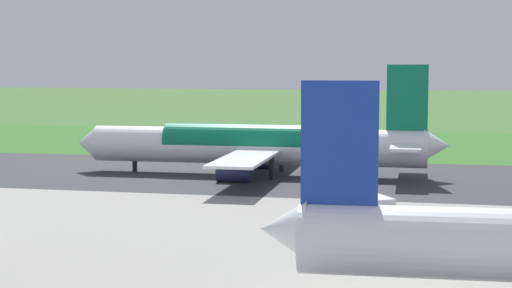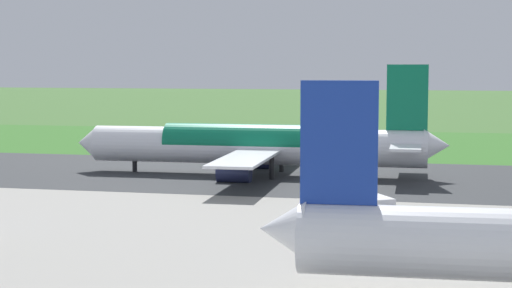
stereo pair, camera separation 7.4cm
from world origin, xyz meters
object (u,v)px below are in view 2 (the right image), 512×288
at_px(service_truck_baggage, 380,210).
at_px(no_stopping_sign, 369,139).
at_px(traffic_cone_orange, 339,147).
at_px(airliner_main, 259,145).

height_order(service_truck_baggage, no_stopping_sign, no_stopping_sign).
bearing_deg(no_stopping_sign, traffic_cone_orange, 30.39).
height_order(service_truck_baggage, traffic_cone_orange, service_truck_baggage).
relative_size(airliner_main, service_truck_baggage, 8.82).
height_order(airliner_main, traffic_cone_orange, airliner_main).
xyz_separation_m(airliner_main, no_stopping_sign, (-12.19, -43.22, -2.78)).
distance_m(service_truck_baggage, traffic_cone_orange, 73.83).
bearing_deg(traffic_cone_orange, airliner_main, 80.36).
distance_m(airliner_main, traffic_cone_orange, 40.84).
xyz_separation_m(airliner_main, service_truck_baggage, (-19.41, 32.67, -2.95)).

